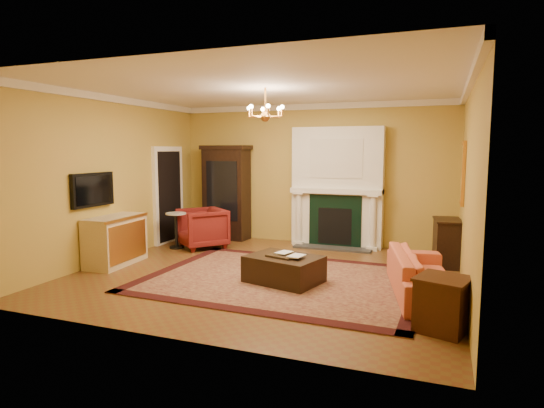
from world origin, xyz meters
The scene contains 26 objects.
floor centered at (0.00, 0.00, -0.01)m, with size 6.00×5.50×0.02m, color brown.
ceiling centered at (0.00, 0.00, 3.01)m, with size 6.00×5.50×0.02m, color white.
wall_back centered at (0.00, 2.76, 1.50)m, with size 6.00×0.02×3.00m, color gold.
wall_front centered at (0.00, -2.76, 1.50)m, with size 6.00×0.02×3.00m, color gold.
wall_left centered at (-3.01, 0.00, 1.50)m, with size 0.02×5.50×3.00m, color gold.
wall_right centered at (3.01, 0.00, 1.50)m, with size 0.02×5.50×3.00m, color gold.
fireplace centered at (0.60, 2.57, 1.19)m, with size 1.90×0.70×2.50m.
crown_molding centered at (0.00, 0.96, 2.94)m, with size 6.00×5.50×0.12m.
doorway centered at (-2.95, 1.70, 1.05)m, with size 0.08×1.05×2.10m.
tv_panel centered at (-2.95, -0.60, 1.35)m, with size 0.09×0.95×0.58m.
gilt_mirror centered at (2.97, 1.40, 1.65)m, with size 0.06×0.76×1.05m.
chandelier centered at (0.00, 0.00, 2.61)m, with size 0.63×0.55×0.53m.
oriental_rug centered at (0.37, -0.22, 0.01)m, with size 4.22×3.17×0.02m, color #450E16.
china_cabinet centered at (-1.94, 2.49, 1.02)m, with size 1.02×0.46×2.04m, color black.
wingback_armchair centered at (-1.98, 1.43, 0.45)m, with size 0.88×0.82×0.91m, color maroon.
pedestal_table centered at (-2.45, 1.18, 0.43)m, with size 0.42×0.42×0.74m.
commode centered at (-2.73, -0.34, 0.43)m, with size 0.55×1.16×0.87m, color beige.
coral_sofa centered at (2.48, -0.26, 0.41)m, with size 2.08×0.61×0.81m, color #D25D42.
end_table centered at (2.72, -1.49, 0.30)m, with size 0.51×0.51×0.59m, color #37180F.
console_table centered at (2.78, 1.64, 0.40)m, with size 0.41×0.72×0.80m, color black.
leather_ottoman centered at (0.44, -0.35, 0.22)m, with size 1.07×0.78×0.40m, color black.
ottoman_tray centered at (0.44, -0.39, 0.43)m, with size 0.43×0.33×0.03m, color black.
book_a centered at (0.33, -0.28, 0.58)m, with size 0.20×0.02×0.26m, color gray.
book_b centered at (0.57, -0.42, 0.58)m, with size 0.20×0.02×0.28m, color gray.
topiary_left centered at (0.02, 2.53, 1.45)m, with size 0.15×0.15×0.40m.
topiary_right centered at (1.40, 2.53, 1.45)m, with size 0.15×0.15×0.41m.
Camera 1 is at (2.66, -6.77, 2.03)m, focal length 30.00 mm.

